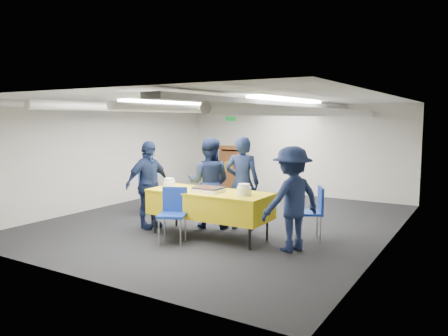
{
  "coord_description": "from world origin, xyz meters",
  "views": [
    {
      "loc": [
        4.27,
        -7.01,
        1.95
      ],
      "look_at": [
        0.13,
        -0.2,
        1.05
      ],
      "focal_mm": 35.0,
      "sensor_mm": 36.0,
      "label": 1
    }
  ],
  "objects_px": {
    "podium": "(232,169)",
    "sailor_d": "(292,199)",
    "sailor_b": "(209,183)",
    "chair_left": "(148,187)",
    "sailor_a": "(242,183)",
    "chair_right": "(314,208)",
    "sailor_c": "(148,185)",
    "sheet_cake": "(208,189)",
    "chair_near": "(173,209)",
    "serving_table": "(209,204)"
  },
  "relations": [
    {
      "from": "podium",
      "to": "sailor_d",
      "type": "bearing_deg",
      "value": -50.22
    },
    {
      "from": "sailor_b",
      "to": "chair_left",
      "type": "bearing_deg",
      "value": -31.72
    },
    {
      "from": "sailor_b",
      "to": "podium",
      "type": "bearing_deg",
      "value": -86.03
    },
    {
      "from": "sailor_b",
      "to": "sailor_a",
      "type": "bearing_deg",
      "value": 175.53
    },
    {
      "from": "chair_right",
      "to": "sailor_c",
      "type": "bearing_deg",
      "value": -164.71
    },
    {
      "from": "chair_left",
      "to": "sailor_b",
      "type": "distance_m",
      "value": 1.79
    },
    {
      "from": "sheet_cake",
      "to": "chair_near",
      "type": "relative_size",
      "value": 0.54
    },
    {
      "from": "sheet_cake",
      "to": "sailor_a",
      "type": "height_order",
      "value": "sailor_a"
    },
    {
      "from": "chair_right",
      "to": "serving_table",
      "type": "bearing_deg",
      "value": -155.02
    },
    {
      "from": "chair_right",
      "to": "chair_left",
      "type": "bearing_deg",
      "value": 176.94
    },
    {
      "from": "sailor_c",
      "to": "chair_right",
      "type": "bearing_deg",
      "value": -62.47
    },
    {
      "from": "serving_table",
      "to": "podium",
      "type": "distance_m",
      "value": 4.59
    },
    {
      "from": "chair_right",
      "to": "sailor_c",
      "type": "xyz_separation_m",
      "value": [
        -2.81,
        -0.77,
        0.25
      ]
    },
    {
      "from": "serving_table",
      "to": "podium",
      "type": "relative_size",
      "value": 1.65
    },
    {
      "from": "sailor_a",
      "to": "sailor_b",
      "type": "distance_m",
      "value": 0.62
    },
    {
      "from": "sheet_cake",
      "to": "sailor_d",
      "type": "relative_size",
      "value": 0.3
    },
    {
      "from": "chair_left",
      "to": "sailor_c",
      "type": "bearing_deg",
      "value": -48.93
    },
    {
      "from": "serving_table",
      "to": "chair_near",
      "type": "relative_size",
      "value": 2.38
    },
    {
      "from": "chair_near",
      "to": "sailor_c",
      "type": "xyz_separation_m",
      "value": [
        -0.95,
        0.49,
        0.25
      ]
    },
    {
      "from": "serving_table",
      "to": "chair_near",
      "type": "height_order",
      "value": "chair_near"
    },
    {
      "from": "serving_table",
      "to": "sailor_d",
      "type": "distance_m",
      "value": 1.46
    },
    {
      "from": "chair_near",
      "to": "serving_table",
      "type": "bearing_deg",
      "value": 58.89
    },
    {
      "from": "sheet_cake",
      "to": "chair_right",
      "type": "xyz_separation_m",
      "value": [
        1.51,
        0.79,
        -0.28
      ]
    },
    {
      "from": "chair_right",
      "to": "sailor_c",
      "type": "height_order",
      "value": "sailor_c"
    },
    {
      "from": "chair_near",
      "to": "sailor_b",
      "type": "height_order",
      "value": "sailor_b"
    },
    {
      "from": "sailor_a",
      "to": "sailor_c",
      "type": "bearing_deg",
      "value": 9.31
    },
    {
      "from": "serving_table",
      "to": "chair_right",
      "type": "relative_size",
      "value": 2.38
    },
    {
      "from": "serving_table",
      "to": "chair_left",
      "type": "relative_size",
      "value": 2.38
    },
    {
      "from": "chair_near",
      "to": "sailor_a",
      "type": "height_order",
      "value": "sailor_a"
    },
    {
      "from": "chair_left",
      "to": "sailor_b",
      "type": "xyz_separation_m",
      "value": [
        1.74,
        -0.35,
        0.28
      ]
    },
    {
      "from": "chair_near",
      "to": "sailor_c",
      "type": "bearing_deg",
      "value": 152.7
    },
    {
      "from": "sailor_b",
      "to": "sailor_c",
      "type": "distance_m",
      "value": 1.09
    },
    {
      "from": "podium",
      "to": "sailor_c",
      "type": "xyz_separation_m",
      "value": [
        0.71,
        -4.19,
        0.17
      ]
    },
    {
      "from": "sheet_cake",
      "to": "podium",
      "type": "bearing_deg",
      "value": 115.6
    },
    {
      "from": "chair_left",
      "to": "sailor_a",
      "type": "bearing_deg",
      "value": -4.52
    },
    {
      "from": "chair_right",
      "to": "chair_near",
      "type": "bearing_deg",
      "value": -146.03
    },
    {
      "from": "chair_near",
      "to": "sailor_d",
      "type": "height_order",
      "value": "sailor_d"
    },
    {
      "from": "podium",
      "to": "sailor_c",
      "type": "bearing_deg",
      "value": -80.32
    },
    {
      "from": "serving_table",
      "to": "chair_near",
      "type": "bearing_deg",
      "value": -121.11
    },
    {
      "from": "podium",
      "to": "chair_left",
      "type": "relative_size",
      "value": 1.44
    },
    {
      "from": "chair_left",
      "to": "sailor_d",
      "type": "height_order",
      "value": "sailor_d"
    },
    {
      "from": "serving_table",
      "to": "sailor_b",
      "type": "relative_size",
      "value": 1.28
    },
    {
      "from": "sheet_cake",
      "to": "sailor_b",
      "type": "relative_size",
      "value": 0.29
    },
    {
      "from": "serving_table",
      "to": "podium",
      "type": "xyz_separation_m",
      "value": [
        -1.98,
        4.14,
        0.05
      ]
    },
    {
      "from": "podium",
      "to": "chair_near",
      "type": "distance_m",
      "value": 4.96
    },
    {
      "from": "sheet_cake",
      "to": "chair_left",
      "type": "xyz_separation_m",
      "value": [
        -2.14,
        0.98,
        -0.28
      ]
    },
    {
      "from": "sheet_cake",
      "to": "chair_near",
      "type": "distance_m",
      "value": 0.65
    },
    {
      "from": "chair_left",
      "to": "serving_table",
      "type": "bearing_deg",
      "value": -23.38
    },
    {
      "from": "serving_table",
      "to": "chair_right",
      "type": "xyz_separation_m",
      "value": [
        1.54,
        0.72,
        -0.03
      ]
    },
    {
      "from": "chair_right",
      "to": "sailor_c",
      "type": "relative_size",
      "value": 0.56
    }
  ]
}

